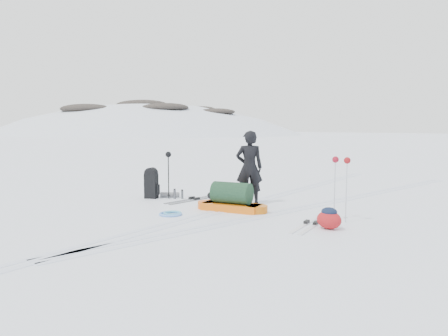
{
  "coord_description": "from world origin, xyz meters",
  "views": [
    {
      "loc": [
        6.43,
        -7.81,
        1.97
      ],
      "look_at": [
        -0.16,
        0.05,
        0.95
      ],
      "focal_mm": 35.0,
      "sensor_mm": 36.0,
      "label": 1
    }
  ],
  "objects_px": {
    "skier": "(249,168)",
    "pulk_sled": "(232,200)",
    "expedition_rucksack": "(154,184)",
    "ski_poles_black": "(168,160)"
  },
  "relations": [
    {
      "from": "pulk_sled",
      "to": "expedition_rucksack",
      "type": "relative_size",
      "value": 2.16
    },
    {
      "from": "skier",
      "to": "ski_poles_black",
      "type": "xyz_separation_m",
      "value": [
        -2.15,
        -0.71,
        0.12
      ]
    },
    {
      "from": "pulk_sled",
      "to": "expedition_rucksack",
      "type": "xyz_separation_m",
      "value": [
        -2.69,
        -0.01,
        0.13
      ]
    },
    {
      "from": "skier",
      "to": "pulk_sled",
      "type": "distance_m",
      "value": 1.14
    },
    {
      "from": "skier",
      "to": "expedition_rucksack",
      "type": "xyz_separation_m",
      "value": [
        -2.51,
        -0.92,
        -0.53
      ]
    },
    {
      "from": "expedition_rucksack",
      "to": "ski_poles_black",
      "type": "xyz_separation_m",
      "value": [
        0.36,
        0.21,
        0.65
      ]
    },
    {
      "from": "pulk_sled",
      "to": "ski_poles_black",
      "type": "bearing_deg",
      "value": 161.12
    },
    {
      "from": "pulk_sled",
      "to": "expedition_rucksack",
      "type": "height_order",
      "value": "expedition_rucksack"
    },
    {
      "from": "ski_poles_black",
      "to": "expedition_rucksack",
      "type": "bearing_deg",
      "value": -167.59
    },
    {
      "from": "skier",
      "to": "pulk_sled",
      "type": "height_order",
      "value": "skier"
    }
  ]
}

